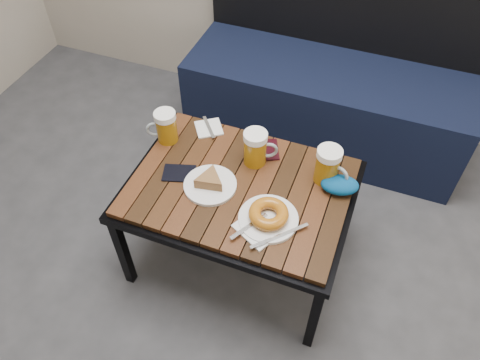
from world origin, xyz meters
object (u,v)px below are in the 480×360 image
(bench, at_px, (327,96))
(beer_mug_right, at_px, (328,166))
(passport_burgundy, at_px, (268,150))
(cafe_table, at_px, (240,193))
(passport_navy, at_px, (179,173))
(plate_bagel, at_px, (268,216))
(beer_mug_left, at_px, (166,127))
(plate_pie, at_px, (210,182))
(beer_mug_centre, at_px, (256,148))
(knit_pouch, at_px, (340,185))

(bench, bearing_deg, beer_mug_right, -78.53)
(passport_burgundy, bearing_deg, bench, 57.78)
(cafe_table, height_order, passport_burgundy, passport_burgundy)
(passport_navy, xyz_separation_m, passport_burgundy, (0.27, 0.24, -0.00))
(plate_bagel, height_order, passport_burgundy, plate_bagel)
(beer_mug_left, height_order, plate_pie, beer_mug_left)
(bench, distance_m, cafe_table, 0.91)
(beer_mug_right, bearing_deg, beer_mug_left, -160.46)
(beer_mug_left, bearing_deg, beer_mug_centre, 157.90)
(plate_bagel, bearing_deg, passport_navy, 167.25)
(bench, height_order, beer_mug_centre, bench)
(cafe_table, distance_m, passport_burgundy, 0.22)
(cafe_table, relative_size, passport_navy, 6.94)
(cafe_table, xyz_separation_m, passport_navy, (-0.24, -0.03, 0.05))
(beer_mug_left, distance_m, passport_burgundy, 0.41)
(bench, height_order, plate_pie, bench)
(bench, distance_m, passport_burgundy, 0.72)
(knit_pouch, bearing_deg, beer_mug_centre, 174.85)
(cafe_table, bearing_deg, passport_navy, -172.94)
(cafe_table, relative_size, plate_pie, 4.26)
(passport_navy, bearing_deg, beer_mug_right, 90.77)
(plate_pie, xyz_separation_m, passport_burgundy, (0.14, 0.26, -0.02))
(beer_mug_right, height_order, passport_navy, beer_mug_right)
(cafe_table, bearing_deg, beer_mug_right, 26.04)
(plate_pie, relative_size, passport_navy, 1.63)
(beer_mug_right, xyz_separation_m, passport_burgundy, (-0.25, 0.07, -0.07))
(cafe_table, height_order, beer_mug_right, beer_mug_right)
(passport_burgundy, bearing_deg, plate_pie, -142.25)
(plate_pie, distance_m, passport_burgundy, 0.29)
(bench, relative_size, plate_bagel, 5.62)
(cafe_table, xyz_separation_m, passport_burgundy, (0.04, 0.21, 0.05))
(plate_bagel, bearing_deg, plate_pie, 164.00)
(cafe_table, height_order, plate_bagel, plate_bagel)
(beer_mug_centre, distance_m, plate_pie, 0.22)
(beer_mug_right, bearing_deg, cafe_table, -135.88)
(bench, xyz_separation_m, passport_burgundy, (-0.10, -0.68, 0.20))
(bench, distance_m, beer_mug_left, 0.95)
(cafe_table, height_order, passport_navy, passport_navy)
(plate_pie, relative_size, passport_burgundy, 1.69)
(bench, relative_size, passport_navy, 11.57)
(beer_mug_left, height_order, knit_pouch, beer_mug_left)
(passport_navy, distance_m, passport_burgundy, 0.36)
(beer_mug_left, bearing_deg, passport_burgundy, 168.40)
(beer_mug_centre, bearing_deg, passport_burgundy, 49.55)
(cafe_table, xyz_separation_m, plate_pie, (-0.10, -0.04, 0.07))
(beer_mug_right, bearing_deg, knit_pouch, -13.59)
(bench, height_order, beer_mug_right, bench)
(passport_navy, bearing_deg, beer_mug_centre, 106.25)
(beer_mug_right, relative_size, knit_pouch, 1.08)
(plate_pie, bearing_deg, beer_mug_right, 25.51)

